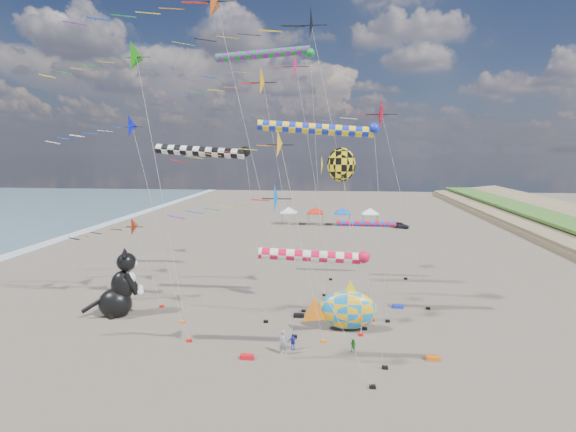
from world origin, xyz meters
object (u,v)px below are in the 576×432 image
Objects in this scene: cat_inflatable at (118,283)px; parked_car at (400,225)px; child_blue at (293,342)px; child_green at (353,346)px; person_adult at (284,343)px; fish_inflatable at (347,310)px.

cat_inflatable is 1.75× the size of parked_car.
cat_inflatable is 16.09m from child_blue.
child_blue is (-4.17, 0.08, 0.09)m from child_green.
person_adult reaches higher than parked_car.
person_adult reaches higher than child_blue.
child_green is 0.85× the size of child_blue.
person_adult is 1.71× the size of child_green.
person_adult is at bearing -133.00° from fish_inflatable.
child_green is at bearing -39.37° from cat_inflatable.
cat_inflatable is 15.80m from person_adult.
fish_inflatable reaches higher than child_blue.
cat_inflatable reaches higher than child_green.
fish_inflatable is 5.51m from child_blue.
cat_inflatable is at bearing 152.43° from person_adult.
fish_inflatable is 1.89× the size of parked_car.
child_blue is at bearing -175.41° from parked_car.
child_blue is at bearing -153.74° from child_green.
person_adult is 1.01m from child_blue.
fish_inflatable is at bearing 11.01° from child_blue.
cat_inflatable reaches higher than person_adult.
parked_car is at bearing 39.59° from child_blue.
fish_inflatable is 3.62× the size of person_adult.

